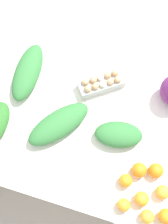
# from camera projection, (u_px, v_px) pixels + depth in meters

# --- Properties ---
(ground_plane) EXTENTS (8.00, 8.00, 0.00)m
(ground_plane) POSITION_uv_depth(u_px,v_px,m) (84.00, 147.00, 2.38)
(ground_plane) COLOR #B2A899
(dining_table) EXTENTS (1.18, 0.97, 0.76)m
(dining_table) POSITION_uv_depth(u_px,v_px,m) (84.00, 120.00, 1.76)
(dining_table) COLOR silver
(dining_table) RESTS_ON ground_plane
(egg_carton) EXTENTS (0.26, 0.22, 0.09)m
(egg_carton) POSITION_uv_depth(u_px,v_px,m) (101.00, 83.00, 1.68)
(egg_carton) COLOR #B7B7B2
(egg_carton) RESTS_ON dining_table
(greens_bunch_scallion) EXTENTS (0.33, 0.36, 0.09)m
(greens_bunch_scallion) POSITION_uv_depth(u_px,v_px,m) (59.00, 124.00, 1.60)
(greens_bunch_scallion) COLOR #337538
(greens_bunch_scallion) RESTS_ON dining_table
(greens_bunch_chard) EXTENTS (0.27, 0.19, 0.09)m
(greens_bunch_chard) POSITION_uv_depth(u_px,v_px,m) (118.00, 135.00, 1.58)
(greens_bunch_chard) COLOR #337538
(greens_bunch_chard) RESTS_ON dining_table
(greens_bunch_dandelion) EXTENTS (0.15, 0.36, 0.09)m
(greens_bunch_dandelion) POSITION_uv_depth(u_px,v_px,m) (28.00, 72.00, 1.70)
(greens_bunch_dandelion) COLOR #337538
(greens_bunch_dandelion) RESTS_ON dining_table
(orange_0) EXTENTS (0.07, 0.07, 0.07)m
(orange_0) POSITION_uv_depth(u_px,v_px,m) (163.00, 192.00, 1.49)
(orange_0) COLOR #F9A833
(orange_0) RESTS_ON dining_table
(orange_1) EXTENTS (0.07, 0.07, 0.07)m
(orange_1) POSITION_uv_depth(u_px,v_px,m) (156.00, 171.00, 1.52)
(orange_1) COLOR orange
(orange_1) RESTS_ON dining_table
(orange_2) EXTENTS (0.07, 0.07, 0.07)m
(orange_2) POSITION_uv_depth(u_px,v_px,m) (142.00, 199.00, 1.48)
(orange_2) COLOR orange
(orange_2) RESTS_ON dining_table
(orange_3) EXTENTS (0.07, 0.07, 0.07)m
(orange_3) POSITION_uv_depth(u_px,v_px,m) (166.00, 217.00, 1.45)
(orange_3) COLOR orange
(orange_3) RESTS_ON dining_table
(orange_4) EXTENTS (0.06, 0.06, 0.06)m
(orange_4) POSITION_uv_depth(u_px,v_px,m) (124.00, 205.00, 1.47)
(orange_4) COLOR orange
(orange_4) RESTS_ON dining_table
(orange_5) EXTENTS (0.07, 0.07, 0.07)m
(orange_5) POSITION_uv_depth(u_px,v_px,m) (147.00, 217.00, 1.45)
(orange_5) COLOR #F9A833
(orange_5) RESTS_ON dining_table
(orange_6) EXTENTS (0.07, 0.07, 0.07)m
(orange_6) POSITION_uv_depth(u_px,v_px,m) (126.00, 181.00, 1.51)
(orange_6) COLOR orange
(orange_6) RESTS_ON dining_table
(orange_7) EXTENTS (0.08, 0.08, 0.08)m
(orange_7) POSITION_uv_depth(u_px,v_px,m) (139.00, 170.00, 1.52)
(orange_7) COLOR orange
(orange_7) RESTS_ON dining_table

